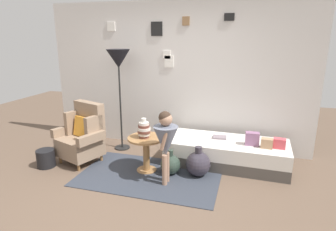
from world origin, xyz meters
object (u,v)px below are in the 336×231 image
(demijohn_near, at_px, (170,164))
(magazine_basket, at_px, (46,158))
(vase_striped, at_px, (144,130))
(person_child, at_px, (166,139))
(book_on_daybed, at_px, (220,137))
(side_table, at_px, (146,147))
(demijohn_far, at_px, (198,164))
(daybed, at_px, (226,152))
(floor_lamp, at_px, (119,63))
(armchair, at_px, (83,136))

(demijohn_near, height_order, magazine_basket, demijohn_near)
(vase_striped, xyz_separation_m, magazine_basket, (-1.56, -0.29, -0.53))
(person_child, distance_m, book_on_daybed, 1.18)
(side_table, xyz_separation_m, person_child, (0.40, -0.30, 0.28))
(demijohn_far, bearing_deg, book_on_daybed, 68.68)
(daybed, bearing_deg, demijohn_near, -142.68)
(daybed, height_order, demijohn_far, demijohn_far)
(book_on_daybed, xyz_separation_m, demijohn_near, (-0.64, -0.67, -0.26))
(daybed, relative_size, vase_striped, 6.41)
(daybed, distance_m, vase_striped, 1.40)
(magazine_basket, bearing_deg, book_on_daybed, 20.78)
(side_table, xyz_separation_m, vase_striped, (-0.02, -0.02, 0.28))
(floor_lamp, distance_m, demijohn_near, 1.96)
(armchair, xyz_separation_m, side_table, (1.12, -0.06, -0.05))
(person_child, bearing_deg, demijohn_far, 43.14)
(armchair, height_order, side_table, armchair)
(daybed, relative_size, floor_lamp, 1.08)
(daybed, bearing_deg, magazine_basket, -161.76)
(floor_lamp, xyz_separation_m, person_child, (1.16, -1.04, -0.90))
(magazine_basket, bearing_deg, demijohn_near, 9.09)
(floor_lamp, bearing_deg, demijohn_near, -33.15)
(vase_striped, distance_m, person_child, 0.50)
(floor_lamp, height_order, book_on_daybed, floor_lamp)
(side_table, distance_m, vase_striped, 0.28)
(book_on_daybed, distance_m, demijohn_near, 0.97)
(side_table, bearing_deg, person_child, -36.68)
(armchair, relative_size, floor_lamp, 0.54)
(floor_lamp, relative_size, demijohn_far, 3.95)
(armchair, relative_size, side_table, 1.76)
(magazine_basket, bearing_deg, person_child, 0.49)
(person_child, bearing_deg, daybed, 49.59)
(vase_striped, height_order, demijohn_near, vase_striped)
(armchair, distance_m, floor_lamp, 1.37)
(vase_striped, bearing_deg, person_child, -33.12)
(book_on_daybed, bearing_deg, daybed, -35.14)
(person_child, bearing_deg, floor_lamp, 138.01)
(vase_striped, distance_m, magazine_basket, 1.67)
(armchair, distance_m, book_on_daybed, 2.23)
(vase_striped, relative_size, demijohn_far, 0.66)
(floor_lamp, xyz_separation_m, demijohn_near, (1.14, -0.74, -1.41))
(side_table, bearing_deg, daybed, 27.04)
(daybed, relative_size, demijohn_far, 4.25)
(book_on_daybed, xyz_separation_m, demijohn_far, (-0.24, -0.61, -0.23))
(daybed, xyz_separation_m, demijohn_far, (-0.36, -0.52, -0.01))
(vase_striped, distance_m, demijohn_near, 0.65)
(daybed, height_order, side_table, side_table)
(vase_striped, relative_size, person_child, 0.29)
(side_table, bearing_deg, floor_lamp, 135.55)
(armchair, bearing_deg, person_child, -13.17)
(book_on_daybed, bearing_deg, magazine_basket, -159.22)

